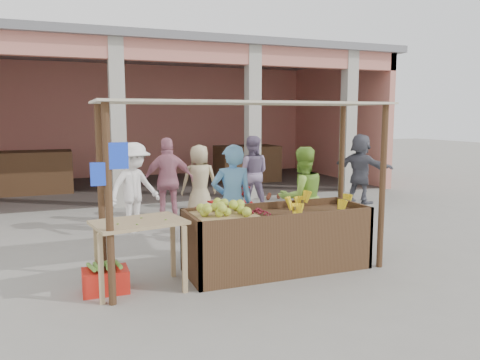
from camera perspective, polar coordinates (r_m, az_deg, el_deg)
name	(u,v)px	position (r m, az deg, el deg)	size (l,w,h in m)	color
ground	(245,273)	(6.70, 0.56, -11.30)	(60.00, 60.00, 0.00)	gray
market_building	(139,99)	(15.00, -12.22, 9.61)	(14.40, 6.40, 4.20)	tan
fruit_stall	(277,242)	(6.78, 4.52, -7.56)	(2.60, 0.95, 0.80)	#4D331E
stall_awning	(242,132)	(6.38, 0.26, 5.86)	(4.09, 1.35, 2.39)	#4D331E
banana_heap	(318,203)	(7.02, 9.50, -2.81)	(1.23, 0.67, 0.22)	yellow
melon_tray	(224,211)	(6.42, -1.93, -3.83)	(0.82, 0.71, 0.21)	tan
berry_heap	(258,212)	(6.49, 2.18, -3.94)	(0.46, 0.38, 0.15)	maroon
side_table	(139,232)	(6.04, -12.20, -6.21)	(1.22, 0.93, 0.89)	tan
papaya_pile	(138,212)	(5.99, -12.27, -3.89)	(0.75, 0.43, 0.22)	#4B902F
red_crate	(105,281)	(6.23, -16.08, -11.71)	(0.56, 0.40, 0.29)	red
plantain_bundle	(105,266)	(6.17, -16.15, -10.06)	(0.43, 0.30, 0.09)	#5D9235
produce_sacks	(272,189)	(12.41, 3.94, -1.05)	(0.73, 0.69, 0.56)	maroon
vendor_blue	(232,198)	(7.17, -0.97, -2.22)	(0.71, 0.52, 1.89)	#5C9DD7
vendor_green	(302,195)	(7.83, 7.55, -1.82)	(0.86, 0.50, 1.78)	#90CD44
motorcycle	(222,208)	(8.91, -2.17, -3.45)	(1.73, 0.59, 0.90)	#9B1210
shopper_a	(134,184)	(9.04, -12.79, -0.48)	(1.18, 0.59, 1.84)	white
shopper_b	(169,178)	(9.63, -8.71, 0.26)	(1.10, 0.59, 1.88)	#C1768A
shopper_c	(199,178)	(10.04, -4.97, 0.29)	(0.85, 0.55, 1.76)	tan
shopper_d	(360,167)	(12.15, 14.46, 1.60)	(1.71, 0.70, 1.85)	#535561
shopper_f	(252,170)	(10.86, 1.42, 1.26)	(0.93, 0.53, 1.90)	slate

